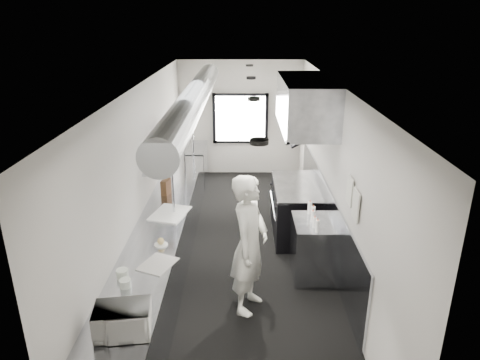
{
  "coord_description": "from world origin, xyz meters",
  "views": [
    {
      "loc": [
        0.06,
        -6.52,
        3.75
      ],
      "look_at": [
        0.02,
        -0.2,
        1.37
      ],
      "focal_mm": 32.62,
      "sensor_mm": 36.0,
      "label": 1
    }
  ],
  "objects_px": {
    "microwave": "(123,320)",
    "squeeze_bottle_a": "(317,226)",
    "prep_counter": "(165,242)",
    "squeeze_bottle_d": "(313,213)",
    "plate_stack_a": "(165,149)",
    "plate_stack_d": "(178,129)",
    "cutting_board": "(170,213)",
    "plate_stack_c": "(173,135)",
    "deli_tub_b": "(122,274)",
    "line_cook": "(249,245)",
    "range": "(296,209)",
    "exhaust_hood": "(305,104)",
    "deli_tub_a": "(125,283)",
    "squeeze_bottle_c": "(313,216)",
    "small_plate": "(161,245)",
    "pass_shelf": "(173,148)",
    "knife_block": "(166,187)",
    "far_work_table": "(191,166)",
    "bottle_station": "(314,249)",
    "plate_stack_b": "(171,142)",
    "squeeze_bottle_b": "(315,223)",
    "squeeze_bottle_e": "(310,208)"
  },
  "relations": [
    {
      "from": "microwave",
      "to": "squeeze_bottle_a",
      "type": "height_order",
      "value": "microwave"
    },
    {
      "from": "prep_counter",
      "to": "squeeze_bottle_d",
      "type": "height_order",
      "value": "squeeze_bottle_d"
    },
    {
      "from": "plate_stack_a",
      "to": "plate_stack_d",
      "type": "bearing_deg",
      "value": 88.89
    },
    {
      "from": "cutting_board",
      "to": "plate_stack_c",
      "type": "bearing_deg",
      "value": 94.96
    },
    {
      "from": "deli_tub_b",
      "to": "plate_stack_c",
      "type": "distance_m",
      "value": 3.38
    },
    {
      "from": "line_cook",
      "to": "squeeze_bottle_a",
      "type": "xyz_separation_m",
      "value": [
        0.96,
        0.48,
        0.03
      ]
    },
    {
      "from": "prep_counter",
      "to": "range",
      "type": "relative_size",
      "value": 3.75
    },
    {
      "from": "plate_stack_d",
      "to": "line_cook",
      "type": "bearing_deg",
      "value": -66.72
    },
    {
      "from": "exhaust_hood",
      "to": "range",
      "type": "relative_size",
      "value": 1.38
    },
    {
      "from": "deli_tub_a",
      "to": "squeeze_bottle_a",
      "type": "height_order",
      "value": "squeeze_bottle_a"
    },
    {
      "from": "squeeze_bottle_c",
      "to": "line_cook",
      "type": "bearing_deg",
      "value": -139.36
    },
    {
      "from": "exhaust_hood",
      "to": "small_plate",
      "type": "relative_size",
      "value": 12.04
    },
    {
      "from": "pass_shelf",
      "to": "range",
      "type": "height_order",
      "value": "pass_shelf"
    },
    {
      "from": "deli_tub_b",
      "to": "knife_block",
      "type": "distance_m",
      "value": 2.56
    },
    {
      "from": "plate_stack_a",
      "to": "squeeze_bottle_c",
      "type": "relative_size",
      "value": 1.68
    },
    {
      "from": "far_work_table",
      "to": "line_cook",
      "type": "relative_size",
      "value": 0.62
    },
    {
      "from": "deli_tub_a",
      "to": "bottle_station",
      "type": "bearing_deg",
      "value": 34.78
    },
    {
      "from": "deli_tub_a",
      "to": "pass_shelf",
      "type": "bearing_deg",
      "value": 88.98
    },
    {
      "from": "far_work_table",
      "to": "plate_stack_b",
      "type": "height_order",
      "value": "plate_stack_b"
    },
    {
      "from": "bottle_station",
      "to": "small_plate",
      "type": "height_order",
      "value": "small_plate"
    },
    {
      "from": "deli_tub_a",
      "to": "squeeze_bottle_b",
      "type": "relative_size",
      "value": 0.81
    },
    {
      "from": "prep_counter",
      "to": "plate_stack_a",
      "type": "height_order",
      "value": "plate_stack_a"
    },
    {
      "from": "cutting_board",
      "to": "squeeze_bottle_e",
      "type": "relative_size",
      "value": 3.27
    },
    {
      "from": "prep_counter",
      "to": "knife_block",
      "type": "xyz_separation_m",
      "value": [
        -0.09,
        0.87,
        0.58
      ]
    },
    {
      "from": "exhaust_hood",
      "to": "far_work_table",
      "type": "distance_m",
      "value": 3.88
    },
    {
      "from": "plate_stack_a",
      "to": "plate_stack_c",
      "type": "distance_m",
      "value": 0.76
    },
    {
      "from": "exhaust_hood",
      "to": "plate_stack_c",
      "type": "xyz_separation_m",
      "value": [
        -2.29,
        0.4,
        -0.65
      ]
    },
    {
      "from": "squeeze_bottle_c",
      "to": "squeeze_bottle_d",
      "type": "height_order",
      "value": "squeeze_bottle_d"
    },
    {
      "from": "plate_stack_a",
      "to": "plate_stack_b",
      "type": "relative_size",
      "value": 0.95
    },
    {
      "from": "small_plate",
      "to": "squeeze_bottle_e",
      "type": "height_order",
      "value": "squeeze_bottle_e"
    },
    {
      "from": "microwave",
      "to": "squeeze_bottle_c",
      "type": "xyz_separation_m",
      "value": [
        2.17,
        2.43,
        -0.06
      ]
    },
    {
      "from": "plate_stack_a",
      "to": "squeeze_bottle_e",
      "type": "relative_size",
      "value": 1.48
    },
    {
      "from": "plate_stack_c",
      "to": "squeeze_bottle_a",
      "type": "xyz_separation_m",
      "value": [
        2.31,
        -2.12,
        -0.75
      ]
    },
    {
      "from": "microwave",
      "to": "plate_stack_c",
      "type": "xyz_separation_m",
      "value": [
        -0.12,
        4.23,
        0.69
      ]
    },
    {
      "from": "plate_stack_c",
      "to": "squeeze_bottle_b",
      "type": "bearing_deg",
      "value": -41.03
    },
    {
      "from": "plate_stack_b",
      "to": "squeeze_bottle_a",
      "type": "relative_size",
      "value": 1.7
    },
    {
      "from": "plate_stack_c",
      "to": "knife_block",
      "type": "bearing_deg",
      "value": -93.83
    },
    {
      "from": "exhaust_hood",
      "to": "bottle_station",
      "type": "bearing_deg",
      "value": -87.82
    },
    {
      "from": "far_work_table",
      "to": "knife_block",
      "type": "distance_m",
      "value": 2.89
    },
    {
      "from": "plate_stack_b",
      "to": "squeeze_bottle_c",
      "type": "height_order",
      "value": "plate_stack_b"
    },
    {
      "from": "plate_stack_c",
      "to": "line_cook",
      "type": "bearing_deg",
      "value": -62.72
    },
    {
      "from": "line_cook",
      "to": "exhaust_hood",
      "type": "bearing_deg",
      "value": -2.83
    },
    {
      "from": "deli_tub_a",
      "to": "plate_stack_c",
      "type": "bearing_deg",
      "value": 89.03
    },
    {
      "from": "bottle_station",
      "to": "deli_tub_a",
      "type": "xyz_separation_m",
      "value": [
        -2.4,
        -1.67,
        0.5
      ]
    },
    {
      "from": "deli_tub_b",
      "to": "microwave",
      "type": "bearing_deg",
      "value": -74.8
    },
    {
      "from": "deli_tub_b",
      "to": "pass_shelf",
      "type": "bearing_deg",
      "value": 87.48
    },
    {
      "from": "squeeze_bottle_a",
      "to": "squeeze_bottle_c",
      "type": "xyz_separation_m",
      "value": [
        -0.02,
        0.33,
        -0.0
      ]
    },
    {
      "from": "cutting_board",
      "to": "squeeze_bottle_d",
      "type": "distance_m",
      "value": 2.18
    },
    {
      "from": "microwave",
      "to": "small_plate",
      "type": "bearing_deg",
      "value": 80.65
    },
    {
      "from": "small_plate",
      "to": "plate_stack_c",
      "type": "bearing_deg",
      "value": 93.88
    }
  ]
}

